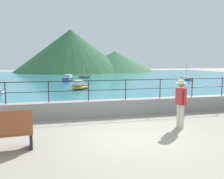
{
  "coord_description": "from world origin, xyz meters",
  "views": [
    {
      "loc": [
        -2.39,
        -7.18,
        2.44
      ],
      "look_at": [
        0.33,
        3.7,
        1.1
      ],
      "focal_mm": 39.19,
      "sensor_mm": 36.0,
      "label": 1
    }
  ],
  "objects_px": {
    "boat_1": "(68,79)",
    "boat_2": "(187,78)",
    "person_walking": "(181,101)",
    "boat_6": "(85,76)",
    "boat_4": "(80,86)"
  },
  "relations": [
    {
      "from": "person_walking",
      "to": "boat_6",
      "type": "height_order",
      "value": "same"
    },
    {
      "from": "boat_2",
      "to": "boat_4",
      "type": "relative_size",
      "value": 1.04
    },
    {
      "from": "boat_2",
      "to": "boat_6",
      "type": "xyz_separation_m",
      "value": [
        -11.67,
        6.53,
        -0.0
      ]
    },
    {
      "from": "boat_2",
      "to": "boat_4",
      "type": "bearing_deg",
      "value": -154.65
    },
    {
      "from": "boat_4",
      "to": "boat_6",
      "type": "relative_size",
      "value": 0.94
    },
    {
      "from": "person_walking",
      "to": "boat_6",
      "type": "xyz_separation_m",
      "value": [
        -0.01,
        25.49,
        -0.72
      ]
    },
    {
      "from": "boat_1",
      "to": "boat_2",
      "type": "relative_size",
      "value": 1.02
    },
    {
      "from": "boat_1",
      "to": "boat_2",
      "type": "height_order",
      "value": "boat_2"
    },
    {
      "from": "boat_1",
      "to": "boat_2",
      "type": "xyz_separation_m",
      "value": [
        14.32,
        -1.62,
        -0.06
      ]
    },
    {
      "from": "person_walking",
      "to": "boat_1",
      "type": "bearing_deg",
      "value": 97.36
    },
    {
      "from": "person_walking",
      "to": "boat_2",
      "type": "xyz_separation_m",
      "value": [
        11.66,
        18.96,
        -0.71
      ]
    },
    {
      "from": "boat_2",
      "to": "boat_6",
      "type": "relative_size",
      "value": 0.98
    },
    {
      "from": "person_walking",
      "to": "boat_1",
      "type": "height_order",
      "value": "person_walking"
    },
    {
      "from": "boat_6",
      "to": "boat_4",
      "type": "bearing_deg",
      "value": -99.43
    },
    {
      "from": "boat_4",
      "to": "boat_6",
      "type": "height_order",
      "value": "boat_6"
    }
  ]
}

